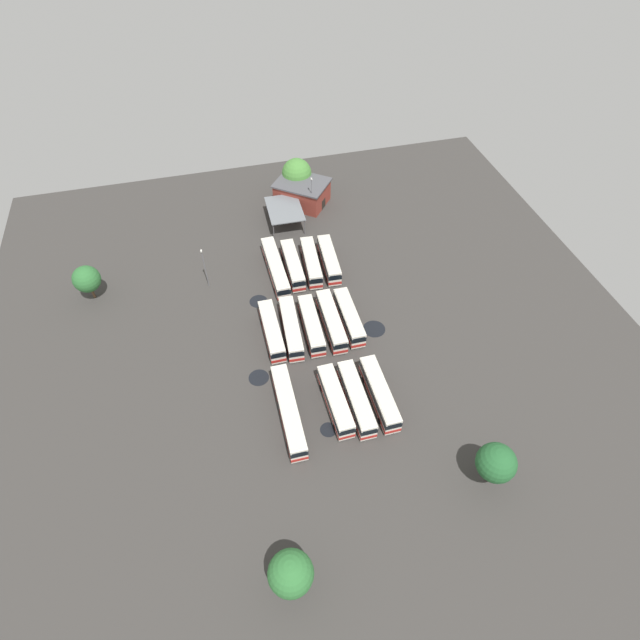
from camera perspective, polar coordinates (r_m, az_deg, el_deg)
ground_plane at (r=87.84m, az=-0.96°, el=-1.33°), size 112.18×112.18×0.00m
bus_row0_slot1 at (r=97.14m, az=-5.05°, el=5.92°), size 15.27×2.80×3.47m
bus_row0_slot2 at (r=97.45m, az=-3.09°, el=6.21°), size 12.20×2.76×3.47m
bus_row0_slot3 at (r=97.91m, az=-1.01°, el=6.52°), size 12.20×3.51×3.47m
bus_row0_slot4 at (r=98.49m, az=1.02°, el=6.82°), size 11.87×3.30×3.47m
bus_row1_slot0 at (r=85.93m, az=-5.47°, el=-1.21°), size 11.98×2.63×3.47m
bus_row1_slot1 at (r=86.05m, az=-3.28°, el=-0.93°), size 12.67×3.36×3.47m
bus_row1_slot2 at (r=86.39m, az=-0.98°, el=-0.58°), size 12.04×2.98×3.47m
bus_row1_slot3 at (r=87.04m, az=1.29°, el=-0.11°), size 12.73×2.74×3.47m
bus_row1_slot4 at (r=87.77m, az=3.28°, el=0.33°), size 11.82×2.66×3.47m
bus_row2_slot0 at (r=76.30m, az=-3.57°, el=-10.16°), size 15.25×2.68×3.47m
bus_row2_slot2 at (r=77.13m, az=1.75°, el=-9.08°), size 11.87×2.79×3.47m
bus_row2_slot3 at (r=77.49m, az=4.12°, el=-8.83°), size 12.60×2.61×3.47m
bus_row2_slot4 at (r=78.35m, az=6.71°, el=-8.21°), size 12.57×2.65×3.47m
depot_building at (r=115.28m, az=-2.03°, el=14.18°), size 13.46×13.89×5.26m
maintenance_shelter at (r=108.81m, az=-4.01°, el=12.37°), size 10.20×7.34×3.71m
lamp_post_near_entrance at (r=94.87m, az=-12.85°, el=5.84°), size 0.56×0.28×8.63m
lamp_post_far_corner at (r=110.44m, az=-0.95°, el=13.90°), size 0.56×0.28×8.85m
tree_northwest at (r=64.02m, az=-3.32°, el=-26.62°), size 5.36×5.36×7.49m
tree_west_edge at (r=117.03m, az=-2.64°, el=16.18°), size 6.59×6.59×8.46m
tree_north_edge at (r=99.53m, az=-24.82°, el=4.21°), size 4.89×4.89×7.03m
tree_east_edge at (r=72.37m, az=19.23°, el=-14.96°), size 5.34×5.34×7.64m
puddle_between_rows at (r=76.64m, az=0.96°, el=-12.26°), size 2.52×2.52×0.01m
puddle_front_lane at (r=88.75m, az=6.11°, el=-1.00°), size 3.94×3.94×0.01m
puddle_back_corner at (r=82.35m, az=-6.92°, el=-6.47°), size 3.30×3.30×0.01m
puddle_near_shelter at (r=93.51m, az=-6.95°, el=2.11°), size 3.32×3.32×0.01m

